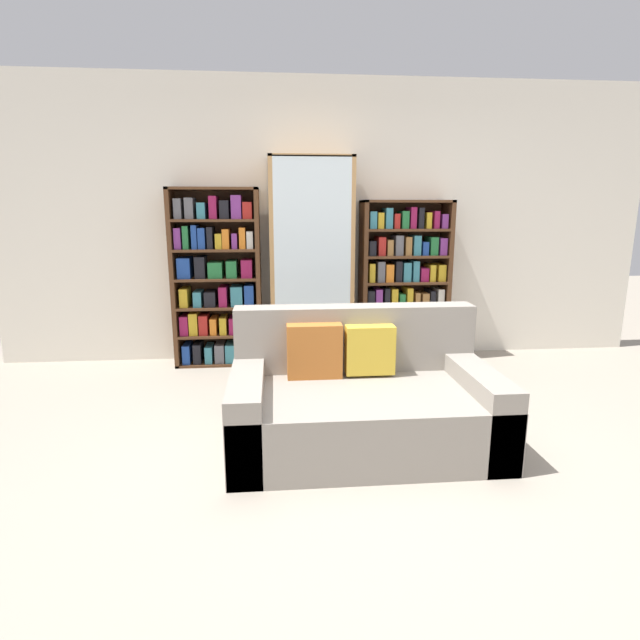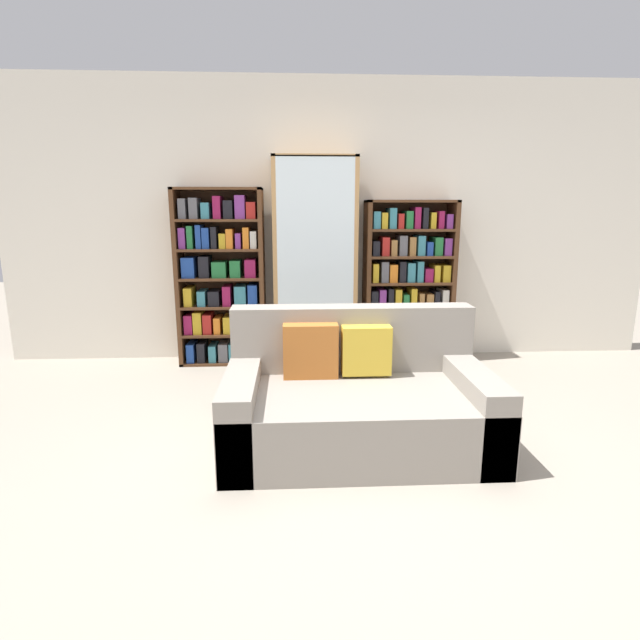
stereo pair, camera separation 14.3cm
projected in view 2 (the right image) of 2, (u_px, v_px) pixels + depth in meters
ground_plane at (364, 469)px, 2.89m from camera, size 16.00×16.00×0.00m
wall_back at (333, 222)px, 4.92m from camera, size 6.43×0.06×2.70m
couch at (356, 401)px, 3.19m from camera, size 1.64×0.98×0.83m
bookshelf_left at (222, 281)px, 4.78m from camera, size 0.83×0.32×1.67m
display_cabinet at (315, 263)px, 4.77m from camera, size 0.79×0.36×1.96m
bookshelf_right at (408, 284)px, 4.88m from camera, size 0.86×0.32×1.56m
wine_bottle at (384, 364)px, 4.39m from camera, size 0.08×0.08×0.35m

